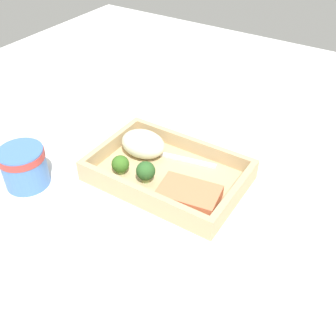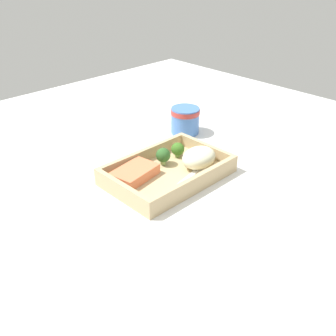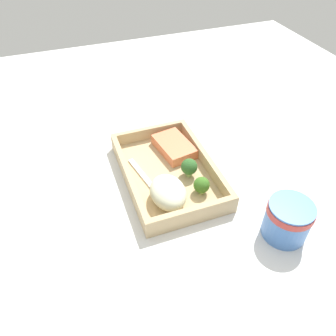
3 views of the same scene
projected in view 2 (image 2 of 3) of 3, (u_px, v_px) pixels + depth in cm
name	position (u px, v px, depth cm)	size (l,w,h in cm)	color
ground_plane	(168.00, 181.00, 93.96)	(160.00, 160.00, 2.00)	silver
takeout_tray	(168.00, 176.00, 93.17)	(28.55, 18.90, 1.20)	tan
tray_rim	(168.00, 168.00, 92.11)	(28.55, 18.90, 3.09)	tan
salmon_fillet	(135.00, 173.00, 90.61)	(10.61, 6.79, 2.41)	#E3784F
mashed_potatoes	(199.00, 158.00, 94.56)	(9.28, 7.04, 4.97)	beige
broccoli_floret_1	(178.00, 149.00, 99.37)	(3.37, 3.37, 3.82)	#85AC59
broccoli_floret_2	(163.00, 155.00, 95.53)	(3.58, 3.58, 4.38)	#8AA865
fork	(189.00, 177.00, 90.88)	(15.81, 4.80, 0.44)	silver
paper_cup	(185.00, 119.00, 114.01)	(8.41, 8.41, 7.67)	#4573B9
receipt_slip	(290.00, 195.00, 86.73)	(9.95, 11.68, 0.24)	white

